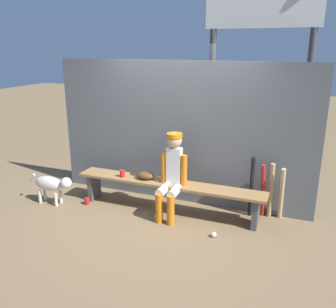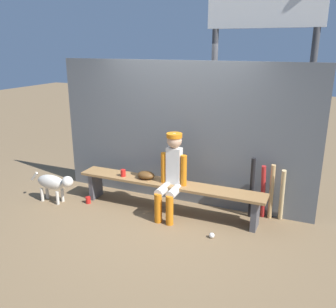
# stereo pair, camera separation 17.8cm
# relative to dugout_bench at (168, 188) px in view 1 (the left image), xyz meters

# --- Properties ---
(ground_plane) EXTENTS (30.00, 30.00, 0.00)m
(ground_plane) POSITION_rel_dugout_bench_xyz_m (0.00, 0.00, -0.38)
(ground_plane) COLOR brown
(chainlink_fence) EXTENTS (4.23, 0.03, 2.27)m
(chainlink_fence) POSITION_rel_dugout_bench_xyz_m (0.00, 0.47, 0.75)
(chainlink_fence) COLOR #595E63
(chainlink_fence) RESTS_ON ground_plane
(dugout_bench) EXTENTS (2.96, 0.36, 0.48)m
(dugout_bench) POSITION_rel_dugout_bench_xyz_m (0.00, 0.00, 0.00)
(dugout_bench) COLOR olive
(dugout_bench) RESTS_ON ground_plane
(player_seated) EXTENTS (0.41, 0.55, 1.26)m
(player_seated) POSITION_rel_dugout_bench_xyz_m (0.10, -0.11, 0.30)
(player_seated) COLOR silver
(player_seated) RESTS_ON ground_plane
(baseball_glove) EXTENTS (0.28, 0.20, 0.12)m
(baseball_glove) POSITION_rel_dugout_bench_xyz_m (-0.38, 0.00, 0.16)
(baseball_glove) COLOR #593819
(baseball_glove) RESTS_ON dugout_bench
(bat_aluminum_black) EXTENTS (0.08, 0.14, 0.94)m
(bat_aluminum_black) POSITION_rel_dugout_bench_xyz_m (1.21, 0.30, 0.09)
(bat_aluminum_black) COLOR black
(bat_aluminum_black) RESTS_ON ground_plane
(bat_aluminum_red) EXTENTS (0.10, 0.19, 0.84)m
(bat_aluminum_red) POSITION_rel_dugout_bench_xyz_m (1.37, 0.35, 0.04)
(bat_aluminum_red) COLOR #B22323
(bat_aluminum_red) RESTS_ON ground_plane
(bat_wood_tan) EXTENTS (0.07, 0.13, 0.86)m
(bat_wood_tan) POSITION_rel_dugout_bench_xyz_m (1.48, 0.37, 0.05)
(bat_wood_tan) COLOR tan
(bat_wood_tan) RESTS_ON ground_plane
(bat_wood_natural) EXTENTS (0.07, 0.23, 0.83)m
(bat_wood_natural) POSITION_rel_dugout_bench_xyz_m (1.64, 0.35, 0.03)
(bat_wood_natural) COLOR tan
(bat_wood_natural) RESTS_ON ground_plane
(baseball) EXTENTS (0.07, 0.07, 0.07)m
(baseball) POSITION_rel_dugout_bench_xyz_m (0.86, -0.50, -0.35)
(baseball) COLOR white
(baseball) RESTS_ON ground_plane
(cup_on_ground) EXTENTS (0.08, 0.08, 0.11)m
(cup_on_ground) POSITION_rel_dugout_bench_xyz_m (-1.31, -0.26, -0.33)
(cup_on_ground) COLOR red
(cup_on_ground) RESTS_ON ground_plane
(cup_on_bench) EXTENTS (0.08, 0.08, 0.11)m
(cup_on_bench) POSITION_rel_dugout_bench_xyz_m (-0.76, -0.05, 0.15)
(cup_on_bench) COLOR red
(cup_on_bench) RESTS_ON dugout_bench
(scoreboard) EXTENTS (1.99, 0.27, 3.90)m
(scoreboard) POSITION_rel_dugout_bench_xyz_m (1.13, 1.10, 2.33)
(scoreboard) COLOR #3F3F42
(scoreboard) RESTS_ON ground_plane
(dog) EXTENTS (0.84, 0.20, 0.49)m
(dog) POSITION_rel_dugout_bench_xyz_m (-1.84, -0.43, -0.05)
(dog) COLOR beige
(dog) RESTS_ON ground_plane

